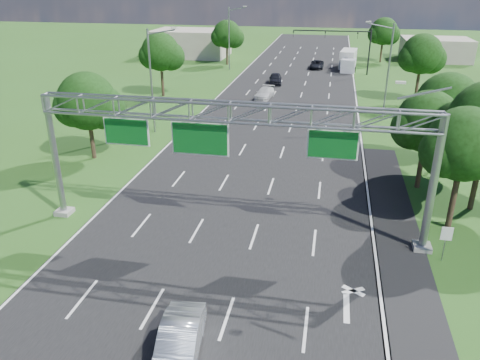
% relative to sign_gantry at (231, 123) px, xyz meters
% --- Properties ---
extents(ground, '(220.00, 220.00, 0.00)m').
position_rel_sign_gantry_xyz_m(ground, '(-0.33, 18.00, -6.89)').
color(ground, '#295318').
rests_on(ground, ground).
extents(road, '(18.00, 180.00, 0.02)m').
position_rel_sign_gantry_xyz_m(road, '(-0.33, 18.00, -6.89)').
color(road, black).
rests_on(road, ground).
extents(road_flare, '(3.00, 30.00, 0.02)m').
position_rel_sign_gantry_xyz_m(road_flare, '(9.87, 2.00, -6.89)').
color(road_flare, black).
rests_on(road_flare, ground).
extents(sign_gantry, '(23.50, 1.00, 9.56)m').
position_rel_sign_gantry_xyz_m(sign_gantry, '(0.00, 0.00, 0.00)').
color(sign_gantry, gray).
rests_on(sign_gantry, ground).
extents(regulatory_sign, '(0.60, 0.08, 2.10)m').
position_rel_sign_gantry_xyz_m(regulatory_sign, '(12.07, -1.02, -5.38)').
color(regulatory_sign, gray).
rests_on(regulatory_sign, ground).
extents(traffic_signal, '(12.21, 0.24, 7.00)m').
position_rel_sign_gantry_xyz_m(traffic_signal, '(7.15, 53.00, -1.72)').
color(traffic_signal, black).
rests_on(traffic_signal, ground).
extents(streetlight_l_near, '(2.97, 0.22, 10.16)m').
position_rel_sign_gantry_xyz_m(streetlight_l_near, '(-11.63, 18.00, -1.31)').
color(streetlight_l_near, gray).
rests_on(streetlight_l_near, ground).
extents(streetlight_l_far, '(2.97, 0.22, 10.16)m').
position_rel_sign_gantry_xyz_m(streetlight_l_far, '(-11.63, 53.00, -1.31)').
color(streetlight_l_far, gray).
rests_on(streetlight_l_far, ground).
extents(streetlight_r_mid, '(2.97, 0.22, 10.16)m').
position_rel_sign_gantry_xyz_m(streetlight_r_mid, '(10.97, 28.00, -1.31)').
color(streetlight_r_mid, gray).
rests_on(streetlight_r_mid, ground).
extents(tree_cluster_right, '(9.91, 14.60, 8.68)m').
position_rel_sign_gantry_xyz_m(tree_cluster_right, '(14.47, 7.19, -1.58)').
color(tree_cluster_right, '#2D2116').
rests_on(tree_cluster_right, ground).
extents(tree_verge_la, '(5.76, 4.80, 7.40)m').
position_rel_sign_gantry_xyz_m(tree_verge_la, '(-14.25, 10.04, -2.13)').
color(tree_verge_la, '#2D2116').
rests_on(tree_verge_la, ground).
extents(tree_verge_lb, '(5.76, 4.80, 8.06)m').
position_rel_sign_gantry_xyz_m(tree_verge_lb, '(-16.25, 33.04, -1.48)').
color(tree_verge_lb, '#2D2116').
rests_on(tree_verge_lb, ground).
extents(tree_verge_lc, '(5.76, 4.80, 7.62)m').
position_rel_sign_gantry_xyz_m(tree_verge_lc, '(-13.25, 58.04, -1.92)').
color(tree_verge_lc, '#2D2116').
rests_on(tree_verge_lc, ground).
extents(tree_verge_rd, '(5.76, 4.80, 8.28)m').
position_rel_sign_gantry_xyz_m(tree_verge_rd, '(15.75, 36.04, -1.26)').
color(tree_verge_rd, '#2D2116').
rests_on(tree_verge_rd, ground).
extents(tree_verge_re, '(5.76, 4.80, 7.84)m').
position_rel_sign_gantry_xyz_m(tree_verge_re, '(13.75, 66.04, -1.70)').
color(tree_verge_re, '#2D2116').
rests_on(tree_verge_re, ground).
extents(building_left, '(14.00, 10.00, 5.00)m').
position_rel_sign_gantry_xyz_m(building_left, '(-22.33, 66.00, -4.39)').
color(building_left, '#A09386').
rests_on(building_left, ground).
extents(building_right, '(12.00, 9.00, 4.00)m').
position_rel_sign_gantry_xyz_m(building_right, '(23.67, 70.00, -4.89)').
color(building_right, '#A09386').
rests_on(building_right, ground).
extents(silver_sedan, '(2.13, 4.73, 1.51)m').
position_rel_sign_gantry_xyz_m(silver_sedan, '(0.10, -10.69, -6.14)').
color(silver_sedan, silver).
rests_on(silver_sedan, ground).
extents(car_queue_a, '(2.32, 4.79, 1.34)m').
position_rel_sign_gantry_xyz_m(car_queue_a, '(-3.06, 34.26, -6.22)').
color(car_queue_a, silver).
rests_on(car_queue_a, ground).
extents(car_queue_b, '(2.25, 4.74, 1.31)m').
position_rel_sign_gantry_xyz_m(car_queue_b, '(2.53, 57.20, -6.24)').
color(car_queue_b, black).
rests_on(car_queue_b, ground).
extents(car_queue_c, '(2.29, 4.64, 1.52)m').
position_rel_sign_gantry_xyz_m(car_queue_c, '(-2.83, 43.39, -6.13)').
color(car_queue_c, black).
rests_on(car_queue_c, ground).
extents(box_truck, '(3.04, 8.31, 3.06)m').
position_rel_sign_gantry_xyz_m(box_truck, '(7.67, 57.52, -5.42)').
color(box_truck, silver).
rests_on(box_truck, ground).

